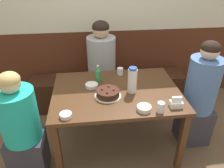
{
  "coord_description": "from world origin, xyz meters",
  "views": [
    {
      "loc": [
        -0.27,
        -1.88,
        1.9
      ],
      "look_at": [
        -0.04,
        0.05,
        0.78
      ],
      "focal_mm": 35.0,
      "sensor_mm": 36.0,
      "label": 1
    }
  ],
  "objects": [
    {
      "name": "glass_water_tall",
      "position": [
        0.33,
        -0.4,
        0.78
      ],
      "size": [
        0.07,
        0.07,
        0.1
      ],
      "color": "silver",
      "rests_on": "dining_table"
    },
    {
      "name": "person_pale_blue_shirt",
      "position": [
        0.9,
        -0.03,
        0.59
      ],
      "size": [
        0.34,
        0.33,
        1.23
      ],
      "rotation": [
        0.0,
        0.0,
        3.14
      ],
      "color": "#33333D",
      "rests_on": "ground_plane"
    },
    {
      "name": "birthday_cake",
      "position": [
        -0.1,
        -0.09,
        0.76
      ],
      "size": [
        0.26,
        0.26,
        0.09
      ],
      "color": "white",
      "rests_on": "dining_table"
    },
    {
      "name": "back_wall",
      "position": [
        0.0,
        1.05,
        1.25
      ],
      "size": [
        4.8,
        0.04,
        2.5
      ],
      "color": "#4C2314",
      "rests_on": "ground_plane"
    },
    {
      "name": "person_grey_tee",
      "position": [
        -0.9,
        -0.28,
        0.54
      ],
      "size": [
        0.34,
        0.34,
        1.13
      ],
      "color": "#33333D",
      "rests_on": "ground_plane"
    },
    {
      "name": "bowl_rice_small",
      "position": [
        -0.48,
        -0.38,
        0.75
      ],
      "size": [
        0.1,
        0.1,
        0.04
      ],
      "color": "white",
      "rests_on": "dining_table"
    },
    {
      "name": "ground_plane",
      "position": [
        0.0,
        0.0,
        0.0
      ],
      "size": [
        12.0,
        12.0,
        0.0
      ],
      "primitive_type": "plane",
      "color": "brown"
    },
    {
      "name": "bowl_side_dish",
      "position": [
        -0.25,
        0.1,
        0.75
      ],
      "size": [
        0.13,
        0.13,
        0.04
      ],
      "color": "white",
      "rests_on": "dining_table"
    },
    {
      "name": "soju_bottle",
      "position": [
        -0.17,
        0.21,
        0.82
      ],
      "size": [
        0.06,
        0.06,
        0.2
      ],
      "color": "#388E4C",
      "rests_on": "dining_table"
    },
    {
      "name": "glass_tumbler_short",
      "position": [
        0.09,
        0.35,
        0.77
      ],
      "size": [
        0.07,
        0.07,
        0.08
      ],
      "color": "silver",
      "rests_on": "dining_table"
    },
    {
      "name": "dining_table",
      "position": [
        0.0,
        0.0,
        0.64
      ],
      "size": [
        1.29,
        0.93,
        0.73
      ],
      "color": "#4C2D19",
      "rests_on": "ground_plane"
    },
    {
      "name": "napkin_holder",
      "position": [
        0.5,
        -0.34,
        0.77
      ],
      "size": [
        0.11,
        0.08,
        0.11
      ],
      "color": "white",
      "rests_on": "dining_table"
    },
    {
      "name": "bench_seat",
      "position": [
        0.0,
        0.83,
        0.23
      ],
      "size": [
        2.17,
        0.38,
        0.45
      ],
      "color": "#381E11",
      "rests_on": "ground_plane"
    },
    {
      "name": "person_teal_shirt",
      "position": [
        -0.1,
        0.72,
        0.63
      ],
      "size": [
        0.36,
        0.36,
        1.26
      ],
      "rotation": [
        0.0,
        0.0,
        -1.57
      ],
      "color": "#33333D",
      "rests_on": "ground_plane"
    },
    {
      "name": "water_pitcher",
      "position": [
        0.15,
        -0.04,
        0.86
      ],
      "size": [
        0.09,
        0.09,
        0.27
      ],
      "color": "white",
      "rests_on": "dining_table"
    },
    {
      "name": "bowl_soup_white",
      "position": [
        0.2,
        -0.36,
        0.75
      ],
      "size": [
        0.13,
        0.13,
        0.04
      ],
      "color": "white",
      "rests_on": "dining_table"
    }
  ]
}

